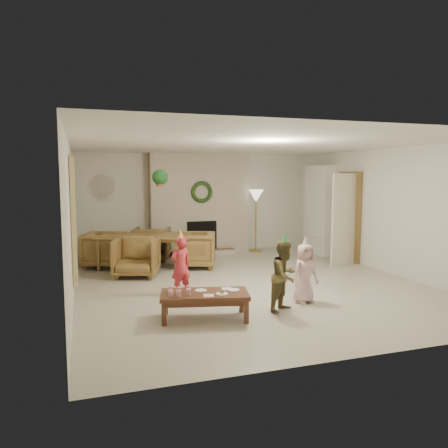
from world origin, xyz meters
name	(u,v)px	position (x,y,z in m)	size (l,w,h in m)	color
floor	(246,282)	(0.00, 0.00, 0.00)	(7.00, 7.00, 0.00)	#B7B29E
ceiling	(247,145)	(0.00, 0.00, 2.50)	(7.00, 7.00, 0.00)	white
wall_back	(197,203)	(0.00, 3.50, 1.25)	(7.00, 7.00, 0.00)	silver
wall_front	(367,243)	(0.00, -3.50, 1.25)	(7.00, 7.00, 0.00)	silver
wall_left	(71,220)	(-3.00, 0.00, 1.25)	(7.00, 7.00, 0.00)	silver
wall_right	(386,211)	(3.00, 0.00, 1.25)	(7.00, 7.00, 0.00)	silver
fireplace_mass	(199,204)	(0.00, 3.30, 1.25)	(2.50, 0.40, 2.50)	#4F2415
fireplace_hearth	(203,253)	(0.00, 2.95, 0.06)	(1.60, 0.30, 0.12)	brown
fireplace_firebox	(202,236)	(0.00, 3.12, 0.45)	(0.75, 0.12, 0.75)	black
fireplace_wreath	(202,192)	(0.00, 3.07, 1.55)	(0.54, 0.54, 0.10)	#1D3915
floor_lamp_base	(256,251)	(1.41, 3.00, 0.02)	(0.30, 0.30, 0.03)	gold
floor_lamp_post	(256,223)	(1.41, 3.00, 0.75)	(0.03, 0.03, 1.44)	gold
floor_lamp_shade	(256,196)	(1.41, 3.00, 1.44)	(0.38, 0.38, 0.32)	beige
bookshelf_carcass	(319,210)	(2.84, 2.30, 1.10)	(0.30, 1.00, 2.20)	white
bookshelf_shelf_a	(318,235)	(2.82, 2.30, 0.45)	(0.30, 0.92, 0.03)	white
bookshelf_shelf_b	(318,220)	(2.82, 2.30, 0.85)	(0.30, 0.92, 0.03)	white
bookshelf_shelf_c	(319,204)	(2.82, 2.30, 1.25)	(0.30, 0.92, 0.03)	white
bookshelf_shelf_d	(319,188)	(2.82, 2.30, 1.65)	(0.30, 0.92, 0.03)	white
books_row_lower	(321,231)	(2.80, 2.15, 0.59)	(0.20, 0.40, 0.24)	#B12029
books_row_mid	(317,214)	(2.80, 2.35, 0.99)	(0.20, 0.44, 0.24)	#245D84
books_row_upper	(320,199)	(2.80, 2.20, 1.38)	(0.20, 0.36, 0.22)	#A88224
door_frame	(349,217)	(2.96, 1.20, 1.02)	(0.05, 0.86, 2.04)	brown
door_leaf	(344,220)	(2.58, 0.82, 1.00)	(0.05, 0.80, 2.00)	beige
curtain_panel	(74,219)	(-2.96, 0.20, 1.25)	(0.06, 1.20, 2.00)	beige
dining_table	(145,251)	(-1.57, 1.94, 0.34)	(1.96, 1.09, 0.69)	brown
dining_chair_near	(137,257)	(-1.85, 1.12, 0.38)	(0.81, 0.83, 0.76)	brown
dining_chair_far	(152,243)	(-1.30, 2.75, 0.38)	(0.81, 0.83, 0.76)	brown
dining_chair_left	(105,250)	(-2.39, 2.21, 0.38)	(0.81, 0.83, 0.76)	brown
dining_chair_right	(195,250)	(-0.56, 1.60, 0.38)	(0.81, 0.83, 0.76)	brown
hanging_plant_cord	(160,166)	(-1.30, 1.50, 2.15)	(0.01, 0.01, 0.70)	tan
hanging_plant_pot	(160,183)	(-1.30, 1.50, 1.80)	(0.16, 0.16, 0.12)	brown
hanging_plant_foliage	(160,177)	(-1.30, 1.50, 1.92)	(0.32, 0.32, 0.32)	#17451C
coffee_table_top	(205,294)	(-1.28, -1.73, 0.34)	(1.19, 0.60, 0.05)	#542E1C
coffee_table_apron	(205,299)	(-1.28, -1.73, 0.27)	(1.10, 0.50, 0.07)	#542E1C
coffee_leg_fl	(164,314)	(-1.86, -1.84, 0.16)	(0.06, 0.06, 0.31)	#542E1C
coffee_leg_fr	(246,312)	(-0.80, -2.08, 0.16)	(0.06, 0.06, 0.31)	#542E1C
coffee_leg_bl	(166,303)	(-1.75, -1.37, 0.16)	(0.06, 0.06, 0.31)	#542E1C
coffee_leg_br	(241,301)	(-0.69, -1.61, 0.16)	(0.06, 0.06, 0.31)	#542E1C
cup_a	(170,293)	(-1.75, -1.76, 0.41)	(0.06, 0.06, 0.08)	silver
cup_b	(171,289)	(-1.71, -1.58, 0.41)	(0.06, 0.06, 0.08)	silver
cup_c	(179,294)	(-1.66, -1.83, 0.41)	(0.06, 0.06, 0.08)	silver
cup_d	(179,290)	(-1.61, -1.65, 0.41)	(0.06, 0.06, 0.08)	silver
cup_e	(188,292)	(-1.51, -1.78, 0.41)	(0.06, 0.06, 0.08)	silver
cup_f	(188,289)	(-1.47, -1.61, 0.41)	(0.06, 0.06, 0.08)	silver
plate_a	(201,290)	(-1.30, -1.61, 0.37)	(0.16, 0.16, 0.01)	white
plate_b	(222,294)	(-1.07, -1.87, 0.37)	(0.16, 0.16, 0.01)	white
plate_c	(234,290)	(-0.85, -1.73, 0.37)	(0.16, 0.16, 0.01)	white
food_scoop	(222,291)	(-1.07, -1.87, 0.41)	(0.06, 0.06, 0.06)	tan
napkin_left	(209,295)	(-1.27, -1.90, 0.37)	(0.14, 0.14, 0.01)	#FFBBD7
napkin_right	(227,289)	(-0.93, -1.64, 0.37)	(0.14, 0.14, 0.01)	#FFBBD7
child_red	(181,266)	(-1.33, -0.47, 0.48)	(0.35, 0.23, 0.96)	#B92733
party_hat_red	(180,235)	(-1.33, -0.47, 1.01)	(0.13, 0.13, 0.18)	#EBD04E
child_plaid	(285,276)	(-0.07, -1.73, 0.52)	(0.50, 0.39, 1.03)	brown
party_hat_plaid	(285,238)	(-0.07, -1.73, 1.07)	(0.12, 0.12, 0.17)	#4EB758
child_pink	(305,273)	(0.40, -1.46, 0.46)	(0.45, 0.29, 0.92)	beige
party_hat_pink	(305,241)	(0.40, -1.46, 0.96)	(0.12, 0.12, 0.17)	silver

